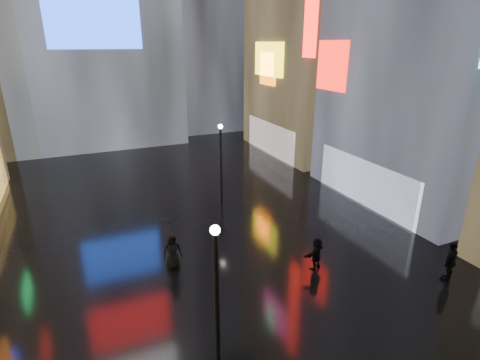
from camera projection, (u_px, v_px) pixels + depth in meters
ground at (188, 215)px, 23.28m from camera, size 140.00×140.00×0.00m
lamp_near at (217, 292)px, 11.39m from camera, size 0.30×0.30×5.20m
lamp_far at (221, 158)px, 24.46m from camera, size 0.30×0.30×5.20m
pedestrian_3 at (451, 261)px, 16.58m from camera, size 1.21×0.76×1.91m
pedestrian_4 at (172, 251)px, 17.51m from camera, size 0.94×0.67×1.78m
pedestrian_5 at (316, 253)px, 17.51m from camera, size 1.53×1.00×1.58m
umbrella_2 at (171, 226)px, 17.06m from camera, size 0.91×0.93×0.83m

